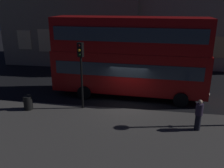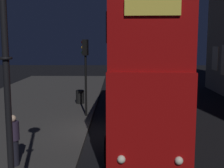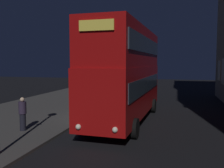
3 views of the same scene
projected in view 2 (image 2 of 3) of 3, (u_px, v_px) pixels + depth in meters
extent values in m
plane|color=black|center=(104.00, 133.00, 13.92)|extent=(80.00, 80.00, 0.00)
cube|color=#F9E09E|center=(215.00, 58.00, 25.08)|extent=(1.48, 0.06, 1.98)
cube|color=#9E0C0C|center=(142.00, 92.00, 13.74)|extent=(10.80, 2.96, 2.85)
cube|color=#9E0C0C|center=(143.00, 35.00, 13.38)|extent=(10.59, 2.90, 2.28)
cube|color=#2D3842|center=(143.00, 84.00, 13.69)|extent=(9.95, 2.99, 0.90)
cube|color=#2D3842|center=(143.00, 32.00, 13.36)|extent=(9.95, 2.99, 0.90)
cube|color=#F2D84C|center=(153.00, 7.00, 8.05)|extent=(0.14, 1.51, 0.44)
sphere|color=white|center=(179.00, 161.00, 8.53)|extent=(0.24, 0.24, 0.24)
sphere|color=white|center=(121.00, 159.00, 8.62)|extent=(0.24, 0.24, 0.24)
cylinder|color=black|center=(185.00, 151.00, 10.26)|extent=(0.99, 0.28, 0.98)
cylinder|color=black|center=(108.00, 149.00, 10.41)|extent=(0.99, 0.28, 0.98)
cylinder|color=black|center=(163.00, 108.00, 16.77)|extent=(0.99, 0.28, 0.98)
cylinder|color=black|center=(117.00, 108.00, 16.92)|extent=(0.99, 0.28, 0.98)
cylinder|color=black|center=(86.00, 86.00, 16.39)|extent=(0.12, 0.12, 3.33)
cube|color=black|center=(85.00, 47.00, 16.10)|extent=(0.37, 0.32, 0.85)
sphere|color=black|center=(83.00, 42.00, 16.10)|extent=(0.17, 0.17, 0.17)
sphere|color=orange|center=(83.00, 47.00, 16.13)|extent=(0.17, 0.17, 0.17)
sphere|color=black|center=(83.00, 52.00, 16.17)|extent=(0.17, 0.17, 0.17)
cylinder|color=black|center=(8.00, 101.00, 6.40)|extent=(0.14, 0.14, 5.63)
torus|color=black|center=(6.00, 58.00, 6.27)|extent=(0.28, 0.28, 0.06)
cylinder|color=black|center=(14.00, 153.00, 9.92)|extent=(0.31, 0.31, 0.87)
cylinder|color=#2D2338|center=(13.00, 131.00, 9.82)|extent=(0.38, 0.38, 0.62)
sphere|color=beige|center=(13.00, 118.00, 9.76)|extent=(0.22, 0.22, 0.22)
cylinder|color=black|center=(80.00, 97.00, 19.88)|extent=(0.55, 0.55, 0.89)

